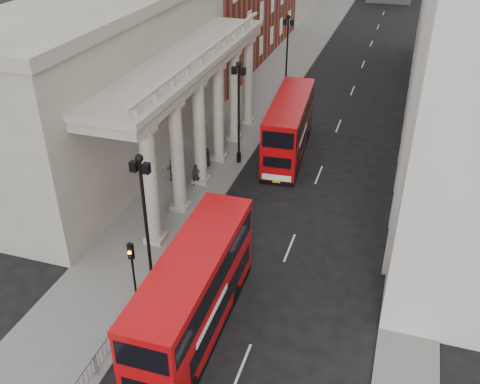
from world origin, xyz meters
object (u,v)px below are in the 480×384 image
(pedestrian_c, at_px, (207,157))
(lamp_post_north, at_px, (287,51))
(pedestrian_a, at_px, (196,175))
(lamp_post_south, at_px, (145,214))
(traffic_light, at_px, (132,265))
(bus_far, at_px, (289,126))
(pedestrian_b, at_px, (172,169))
(lamp_post_mid, at_px, (239,106))
(bus_near, at_px, (194,292))

(pedestrian_c, bearing_deg, lamp_post_north, 113.92)
(lamp_post_north, bearing_deg, pedestrian_a, -95.23)
(lamp_post_south, relative_size, traffic_light, 1.93)
(lamp_post_south, xyz_separation_m, bus_far, (3.41, 18.88, -2.40))
(traffic_light, distance_m, pedestrian_a, 13.76)
(bus_far, relative_size, pedestrian_b, 6.15)
(pedestrian_a, relative_size, pedestrian_b, 0.91)
(lamp_post_south, relative_size, pedestrian_a, 4.97)
(lamp_post_south, bearing_deg, lamp_post_mid, 90.00)
(lamp_post_south, relative_size, lamp_post_north, 1.00)
(lamp_post_north, relative_size, pedestrian_c, 5.48)
(lamp_post_mid, bearing_deg, bus_near, -78.85)
(bus_far, bearing_deg, pedestrian_b, -139.62)
(lamp_post_mid, xyz_separation_m, traffic_light, (0.10, -18.02, -1.80))
(lamp_post_north, height_order, bus_near, lamp_post_north)
(lamp_post_south, distance_m, lamp_post_north, 32.00)
(pedestrian_b, bearing_deg, lamp_post_mid, -149.25)
(traffic_light, xyz_separation_m, pedestrian_c, (-2.32, 16.60, -2.23))
(pedestrian_a, height_order, pedestrian_c, pedestrian_a)
(bus_near, distance_m, pedestrian_b, 15.97)
(bus_far, bearing_deg, pedestrian_c, -147.00)
(lamp_post_mid, height_order, lamp_post_north, same)
(bus_far, xyz_separation_m, pedestrian_a, (-5.30, -7.45, -1.56))
(traffic_light, distance_m, pedestrian_c, 16.90)
(lamp_post_north, height_order, traffic_light, lamp_post_north)
(lamp_post_north, height_order, bus_far, lamp_post_north)
(pedestrian_a, bearing_deg, bus_far, 42.88)
(lamp_post_south, height_order, pedestrian_a, lamp_post_south)
(lamp_post_north, distance_m, traffic_light, 34.07)
(lamp_post_mid, xyz_separation_m, bus_near, (3.62, -18.38, -2.37))
(traffic_light, height_order, bus_near, bus_near)
(lamp_post_mid, distance_m, lamp_post_north, 16.00)
(lamp_post_north, distance_m, bus_near, 34.65)
(lamp_post_south, bearing_deg, pedestrian_a, 99.36)
(lamp_post_north, distance_m, pedestrian_c, 18.02)
(bus_far, bearing_deg, traffic_light, -103.36)
(bus_near, bearing_deg, pedestrian_c, 108.35)
(lamp_post_south, height_order, bus_far, lamp_post_south)
(pedestrian_c, bearing_deg, bus_near, -39.81)
(lamp_post_mid, xyz_separation_m, pedestrian_b, (-3.91, -4.37, -3.87))
(traffic_light, distance_m, pedestrian_b, 14.37)
(lamp_post_south, distance_m, pedestrian_c, 15.29)
(bus_far, bearing_deg, lamp_post_north, 100.23)
(lamp_post_north, height_order, pedestrian_c, lamp_post_north)
(lamp_post_mid, distance_m, traffic_light, 18.11)
(pedestrian_a, xyz_separation_m, pedestrian_b, (-2.02, 0.20, 0.08))
(lamp_post_north, bearing_deg, pedestrian_c, -97.26)
(lamp_post_south, bearing_deg, traffic_light, -87.16)
(lamp_post_mid, xyz_separation_m, pedestrian_c, (-2.22, -1.42, -4.03))
(lamp_post_mid, relative_size, lamp_post_north, 1.00)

